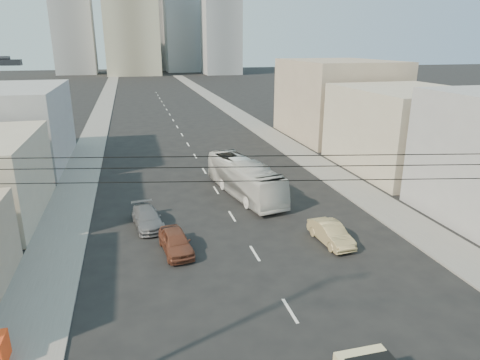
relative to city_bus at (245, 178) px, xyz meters
name	(u,v)px	position (x,y,z in m)	size (l,w,h in m)	color
sidewalk_left	(101,115)	(-13.81, 45.83, -1.42)	(3.50, 180.00, 0.12)	slate
sidewalk_right	(232,110)	(9.69, 45.83, -1.42)	(3.50, 180.00, 0.12)	slate
lane_dashes	(180,131)	(-2.06, 28.83, -1.47)	(0.15, 104.00, 0.01)	silver
city_bus	(245,178)	(0.00, 0.00, 0.00)	(2.48, 10.61, 2.96)	silver
sedan_brown	(176,242)	(-6.66, -8.79, -0.79)	(1.62, 4.03, 1.37)	brown
sedan_tan	(331,233)	(3.01, -9.96, -0.82)	(1.39, 3.97, 1.31)	tan
sedan_grey	(147,218)	(-8.15, -4.47, -0.85)	(1.76, 4.33, 1.26)	slate
overhead_wires	(387,167)	(-2.06, -22.67, 7.49)	(23.01, 5.02, 0.72)	black
bldg_right_mid	(405,129)	(17.44, 3.83, 2.52)	(11.00, 14.00, 8.00)	#AFA38D
bldg_right_far	(337,99)	(17.94, 19.83, 3.52)	(12.00, 16.00, 10.00)	tan
bldg_left_far	(1,127)	(-21.56, 14.83, 2.52)	(12.00, 16.00, 8.00)	#949496
midrise_ne	(184,23)	(15.94, 160.83, 18.52)	(16.00, 16.00, 40.00)	gray
midrise_nw	(73,29)	(-28.06, 155.83, 15.52)	(15.00, 15.00, 34.00)	gray
midrise_back	(153,19)	(3.94, 175.83, 20.52)	(18.00, 18.00, 44.00)	#949496
midrise_east	(221,37)	(27.94, 140.83, 12.52)	(14.00, 14.00, 28.00)	gray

